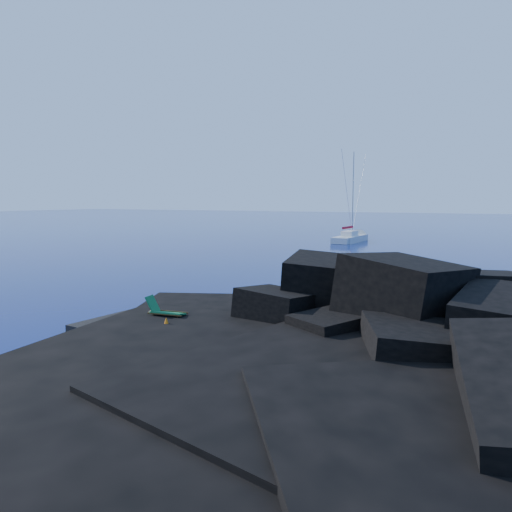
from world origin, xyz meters
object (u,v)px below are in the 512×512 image
(sailboat, at_px, (351,242))
(deck_chair, at_px, (168,308))
(sunbather, at_px, (157,313))
(marker_cone, at_px, (166,324))

(sailboat, relative_size, deck_chair, 6.93)
(sunbather, xyz_separation_m, marker_cone, (1.86, -1.69, 0.09))
(deck_chair, relative_size, marker_cone, 3.24)
(sailboat, xyz_separation_m, deck_chair, (5.92, -49.14, 0.97))
(sailboat, height_order, marker_cone, sailboat)
(deck_chair, distance_m, sunbather, 1.14)
(deck_chair, xyz_separation_m, sunbather, (-0.97, 0.41, -0.43))
(deck_chair, height_order, sunbather, deck_chair)
(marker_cone, bearing_deg, sunbather, 137.79)
(marker_cone, bearing_deg, deck_chair, 124.63)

